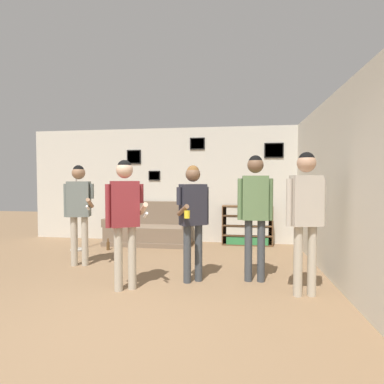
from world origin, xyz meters
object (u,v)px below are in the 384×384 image
person_player_foreground_left (79,204)px  person_player_foreground_center (125,210)px  floor_lamp (76,197)px  person_watcher_holding_cup (193,211)px  person_spectator_far_right (306,207)px  bottle_on_floor (108,245)px  couch (149,230)px  bookshelf (247,225)px  person_spectator_near_bookshelf (255,203)px  drinking_cup (253,203)px

person_player_foreground_left → person_player_foreground_center: size_ratio=0.99×
person_player_foreground_center → floor_lamp: bearing=132.1°
person_watcher_holding_cup → person_spectator_far_right: person_spectator_far_right is taller
person_player_foreground_center → person_player_foreground_left: bearing=140.7°
floor_lamp → person_spectator_far_right: size_ratio=0.96×
person_watcher_holding_cup → bottle_on_floor: size_ratio=6.98×
couch → person_player_foreground_center: size_ratio=1.12×
couch → person_player_foreground_left: 2.14m
person_player_foreground_center → person_watcher_holding_cup: size_ratio=1.03×
bookshelf → person_watcher_holding_cup: person_watcher_holding_cup is taller
person_player_foreground_center → person_watcher_holding_cup: (0.84, 0.45, -0.04)m
floor_lamp → person_spectator_near_bookshelf: (3.54, -1.41, 0.03)m
bookshelf → person_player_foreground_center: person_player_foreground_center is taller
bookshelf → person_spectator_far_right: person_spectator_far_right is taller
bottle_on_floor → couch: bearing=47.7°
couch → bottle_on_floor: bearing=-132.3°
person_watcher_holding_cup → bottle_on_floor: person_watcher_holding_cup is taller
bookshelf → person_spectator_far_right: 3.07m
couch → floor_lamp: size_ratio=1.12×
floor_lamp → drinking_cup: bearing=16.0°
person_spectator_far_right → person_spectator_near_bookshelf: bearing=141.6°
person_watcher_holding_cup → person_spectator_far_right: 1.51m
floor_lamp → drinking_cup: size_ratio=14.71×
person_spectator_far_right → bottle_on_floor: bearing=150.3°
person_player_foreground_center → drinking_cup: size_ratio=14.67×
person_player_foreground_left → bottle_on_floor: (-0.01, 1.16, -0.97)m
person_watcher_holding_cup → drinking_cup: person_watcher_holding_cup is taller
bookshelf → floor_lamp: (-3.52, -1.05, 0.66)m
floor_lamp → bookshelf: bearing=16.6°
person_player_foreground_left → drinking_cup: (3.03, 2.08, -0.11)m
person_spectator_near_bookshelf → person_spectator_far_right: (0.59, -0.47, -0.00)m
floor_lamp → bottle_on_floor: size_ratio=7.23×
person_watcher_holding_cup → drinking_cup: size_ratio=14.20×
person_player_foreground_left → person_watcher_holding_cup: (2.03, -0.53, -0.03)m
bookshelf → person_player_foreground_left: 3.62m
floor_lamp → person_spectator_near_bookshelf: person_spectator_near_bookshelf is taller
person_player_foreground_center → drinking_cup: 3.57m
person_watcher_holding_cup → person_player_foreground_center: bearing=-152.0°
drinking_cup → bottle_on_floor: bearing=-163.0°
floor_lamp → person_player_foreground_center: size_ratio=1.00×
couch → person_watcher_holding_cup: person_watcher_holding_cup is taller
person_spectator_far_right → bookshelf: bearing=101.8°
person_spectator_near_bookshelf → drinking_cup: bearing=87.3°
person_player_foreground_center → person_spectator_near_bookshelf: (1.72, 0.60, 0.06)m
bookshelf → person_player_foreground_left: (-2.89, -2.08, 0.62)m
bottle_on_floor → person_spectator_far_right: bearing=-29.7°
person_player_foreground_left → person_spectator_far_right: size_ratio=0.95×
couch → bottle_on_floor: couch is taller
person_spectator_far_right → drinking_cup: person_spectator_far_right is taller
person_spectator_near_bookshelf → drinking_cup: (0.12, 2.46, -0.19)m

